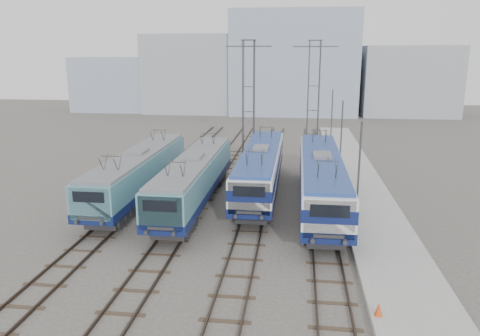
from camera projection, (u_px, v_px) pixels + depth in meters
name	position (u px, v px, depth m)	size (l,w,h in m)	color
ground	(208.00, 243.00, 27.23)	(160.00, 160.00, 0.00)	#514C47
platform	(368.00, 204.00, 33.68)	(4.00, 70.00, 0.30)	#9E9E99
locomotive_far_left	(138.00, 171.00, 34.93)	(2.74, 17.30, 3.26)	#0F194C
locomotive_center_left	(194.00, 177.00, 33.37)	(2.73, 17.24, 3.25)	#0F194C
locomotive_center_right	(261.00, 167.00, 36.01)	(2.79, 17.61, 3.31)	#0F194C
locomotive_far_right	(322.00, 177.00, 32.62)	(2.92, 18.47, 3.47)	#0F194C
catenary_tower_west	(248.00, 95.00, 46.84)	(4.50, 1.20, 12.00)	#3F4247
catenary_tower_east	(313.00, 94.00, 47.99)	(4.50, 1.20, 12.00)	#3F4247
mast_front	(358.00, 181.00, 27.29)	(0.12, 0.12, 7.00)	#3F4247
mast_mid	(341.00, 143.00, 38.85)	(0.12, 0.12, 7.00)	#3F4247
mast_rear	(331.00, 122.00, 50.42)	(0.12, 0.12, 7.00)	#3F4247
safety_cone	(379.00, 309.00, 19.08)	(0.34, 0.34, 0.58)	#D54417
building_west	(197.00, 74.00, 86.98)	(18.00, 12.00, 14.00)	#939BA4
building_center	(294.00, 63.00, 84.34)	(22.00, 14.00, 18.00)	#909DB1
building_east	(407.00, 81.00, 82.66)	(16.00, 12.00, 12.00)	#939BA4
building_far_west	(115.00, 84.00, 89.38)	(14.00, 10.00, 10.00)	#909DB1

